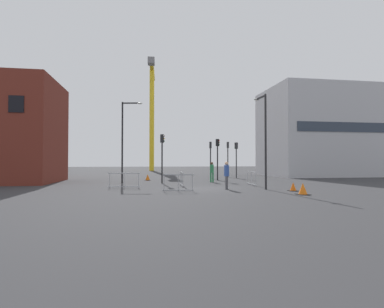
{
  "coord_description": "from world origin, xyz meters",
  "views": [
    {
      "loc": [
        -4.35,
        -20.59,
        1.93
      ],
      "look_at": [
        0.0,
        6.62,
        2.54
      ],
      "focal_mm": 28.44,
      "sensor_mm": 36.0,
      "label": 1
    }
  ],
  "objects": [
    {
      "name": "streetlamp_tall",
      "position": [
        -5.96,
        6.3,
        4.16
      ],
      "size": [
        1.77,
        0.47,
        7.04
      ],
      "color": "black",
      "rests_on": "ground"
    },
    {
      "name": "traffic_light_far",
      "position": [
        2.77,
        11.32,
        2.66
      ],
      "size": [
        0.3,
        0.39,
        3.97
      ],
      "color": "#232326",
      "rests_on": "ground"
    },
    {
      "name": "office_block",
      "position": [
        17.9,
        15.59,
        5.56
      ],
      "size": [
        13.07,
        10.0,
        11.13
      ],
      "color": "#B7B7BC",
      "rests_on": "ground"
    },
    {
      "name": "traffic_light_verge",
      "position": [
        2.86,
        8.55,
        2.73
      ],
      "size": [
        0.38,
        0.36,
        4.07
      ],
      "color": "black",
      "rests_on": "ground"
    },
    {
      "name": "safety_barrier_rear",
      "position": [
        -2.21,
        -1.76,
        0.56
      ],
      "size": [
        1.95,
        0.23,
        1.08
      ],
      "color": "gray",
      "rests_on": "ground"
    },
    {
      "name": "traffic_light_island",
      "position": [
        5.46,
        14.04,
        2.77
      ],
      "size": [
        0.28,
        0.38,
        4.14
      ],
      "color": "#2D2D30",
      "rests_on": "ground"
    },
    {
      "name": "traffic_light_near",
      "position": [
        5.81,
        11.87,
        2.65
      ],
      "size": [
        0.36,
        0.37,
        3.95
      ],
      "color": "#2D2D30",
      "rests_on": "ground"
    },
    {
      "name": "pedestrian_waiting",
      "position": [
        1.69,
        5.97,
        1.06
      ],
      "size": [
        0.34,
        0.34,
        1.81
      ],
      "color": "#2D844C",
      "rests_on": "ground"
    },
    {
      "name": "safety_barrier_right_run",
      "position": [
        4.07,
        2.4,
        0.56
      ],
      "size": [
        0.21,
        2.43,
        1.08
      ],
      "color": "#B2B5BA",
      "rests_on": "ground"
    },
    {
      "name": "safety_barrier_left_run",
      "position": [
        -5.7,
        1.34,
        0.56
      ],
      "size": [
        2.24,
        0.38,
        1.08
      ],
      "color": "#9EA0A5",
      "rests_on": "ground"
    },
    {
      "name": "safety_barrier_front",
      "position": [
        -1.49,
        2.31,
        0.56
      ],
      "size": [
        0.16,
        2.43,
        1.08
      ],
      "color": "gray",
      "rests_on": "ground"
    },
    {
      "name": "traffic_cone_on_verge",
      "position": [
        -3.94,
        9.54,
        0.28
      ],
      "size": [
        0.6,
        0.6,
        0.61
      ],
      "color": "black",
      "rests_on": "ground"
    },
    {
      "name": "traffic_cone_striped",
      "position": [
        4.61,
        -4.5,
        0.31
      ],
      "size": [
        0.66,
        0.66,
        0.67
      ],
      "color": "black",
      "rests_on": "ground"
    },
    {
      "name": "traffic_light_corner",
      "position": [
        -2.78,
        5.32,
        2.79
      ],
      "size": [
        0.39,
        0.3,
        4.17
      ],
      "color": "#232326",
      "rests_on": "ground"
    },
    {
      "name": "pedestrian_walking",
      "position": [
        1.17,
        -0.78,
        1.1
      ],
      "size": [
        0.34,
        0.34,
        1.87
      ],
      "color": "#4C4C51",
      "rests_on": "ground"
    },
    {
      "name": "streetlamp_short",
      "position": [
        3.73,
        -1.08,
        3.8
      ],
      "size": [
        0.44,
        1.44,
        6.42
      ],
      "color": "#232326",
      "rests_on": "ground"
    },
    {
      "name": "traffic_cone_orange",
      "position": [
        5.08,
        -2.47,
        0.25
      ],
      "size": [
        0.54,
        0.54,
        0.55
      ],
      "color": "black",
      "rests_on": "ground"
    },
    {
      "name": "construction_crane",
      "position": [
        -2.79,
        38.2,
        13.22
      ],
      "size": [
        1.74,
        12.92,
        20.41
      ],
      "color": "yellow",
      "rests_on": "ground"
    },
    {
      "name": "ground",
      "position": [
        0.0,
        0.0,
        0.0
      ],
      "size": [
        160.0,
        160.0,
        0.0
      ],
      "primitive_type": "plane",
      "color": "#333335"
    }
  ]
}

